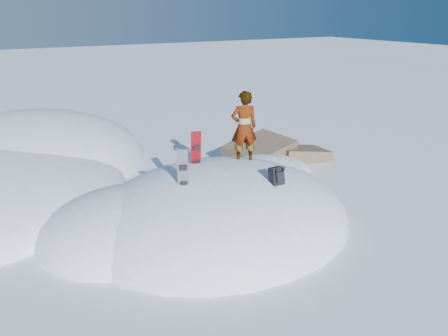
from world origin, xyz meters
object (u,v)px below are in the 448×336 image
backpack (277,176)px  person (244,127)px  snowboard_dark (183,177)px  snowboard_red (196,157)px

backpack → person: (0.17, 1.73, 0.77)m
snowboard_dark → person: (2.18, 0.82, 0.71)m
snowboard_red → backpack: bearing=-49.7°
snowboard_red → person: size_ratio=0.74×
backpack → snowboard_dark: bearing=155.3°
snowboard_red → person: 1.48m
backpack → person: person is taller
person → snowboard_red: bearing=3.6°
snowboard_red → snowboard_dark: (-0.90, -1.12, -0.02)m
snowboard_dark → backpack: snowboard_dark is taller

